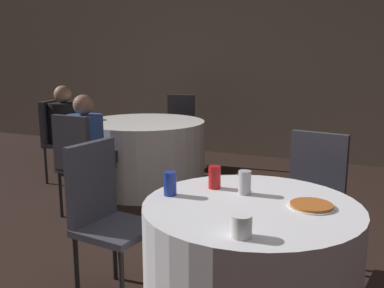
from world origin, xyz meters
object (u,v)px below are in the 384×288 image
(table_near, at_px, (249,276))
(chair_far_west, at_px, (58,134))
(chair_near_west, at_px, (103,207))
(table_far, at_px, (145,154))
(pizza_plate_near, at_px, (311,206))
(soda_can_silver, at_px, (245,182))
(soda_can_red, at_px, (215,177))
(chair_far_north, at_px, (179,124))
(chair_far_south, at_px, (79,157))
(person_black_shirt, at_px, (70,133))
(person_blue_shirt, at_px, (91,153))
(soda_can_blue, at_px, (170,184))
(chair_near_north, at_px, (313,191))

(table_near, xyz_separation_m, chair_far_west, (-2.91, 2.01, 0.19))
(chair_near_west, bearing_deg, table_far, -149.85)
(pizza_plate_near, bearing_deg, chair_near_west, 177.89)
(soda_can_silver, bearing_deg, soda_can_red, 169.88)
(pizza_plate_near, bearing_deg, chair_far_north, 124.32)
(chair_far_south, bearing_deg, person_black_shirt, 135.64)
(person_blue_shirt, distance_m, soda_can_red, 2.00)
(person_black_shirt, height_order, soda_can_silver, person_black_shirt)
(chair_far_south, height_order, soda_can_blue, chair_far_south)
(table_near, bearing_deg, chair_near_north, 79.67)
(chair_near_north, bearing_deg, table_near, 90.00)
(table_near, relative_size, soda_can_blue, 8.62)
(chair_near_west, xyz_separation_m, person_blue_shirt, (-0.96, 1.17, 0.00))
(person_black_shirt, relative_size, soda_can_silver, 9.27)
(soda_can_silver, bearing_deg, chair_far_west, 146.50)
(table_near, bearing_deg, person_blue_shirt, 145.84)
(table_far, distance_m, chair_far_north, 1.10)
(chair_near_north, distance_m, person_blue_shirt, 2.09)
(soda_can_blue, bearing_deg, pizza_plate_near, 8.14)
(table_near, bearing_deg, table_far, 129.91)
(chair_near_west, relative_size, chair_far_north, 1.00)
(chair_far_west, bearing_deg, chair_near_north, 60.75)
(chair_far_north, relative_size, soda_can_silver, 7.81)
(person_black_shirt, bearing_deg, soda_can_red, 43.27)
(table_far, xyz_separation_m, chair_far_north, (-0.08, 1.08, 0.19))
(chair_far_west, bearing_deg, person_blue_shirt, 44.53)
(chair_near_west, distance_m, soda_can_red, 0.73)
(chair_far_south, xyz_separation_m, pizza_plate_near, (2.17, -1.05, 0.19))
(chair_near_north, bearing_deg, soda_can_red, 71.30)
(chair_far_west, height_order, person_black_shirt, person_black_shirt)
(chair_far_south, bearing_deg, table_near, -26.99)
(chair_far_west, distance_m, chair_far_south, 1.35)
(chair_far_north, distance_m, soda_can_silver, 3.65)
(chair_near_west, xyz_separation_m, soda_can_blue, (0.52, -0.14, 0.25))
(soda_can_red, xyz_separation_m, soda_can_blue, (-0.17, -0.20, 0.00))
(table_near, distance_m, chair_near_north, 0.96)
(table_near, bearing_deg, pizza_plate_near, 13.79)
(chair_near_north, relative_size, soda_can_silver, 7.81)
(chair_near_north, height_order, chair_far_north, same)
(chair_near_west, bearing_deg, soda_can_blue, 81.32)
(chair_far_south, bearing_deg, chair_far_west, 141.60)
(table_far, height_order, person_black_shirt, person_black_shirt)
(chair_far_south, xyz_separation_m, soda_can_blue, (1.48, -1.15, 0.25))
(pizza_plate_near, bearing_deg, chair_far_west, 148.53)
(table_near, xyz_separation_m, soda_can_blue, (-0.42, -0.03, 0.44))
(chair_near_north, xyz_separation_m, chair_far_north, (-2.09, 2.35, 0.00))
(person_black_shirt, height_order, pizza_plate_near, person_black_shirt)
(chair_far_west, bearing_deg, pizza_plate_near, 48.70)
(chair_near_west, relative_size, person_black_shirt, 0.84)
(chair_near_west, height_order, chair_far_south, same)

